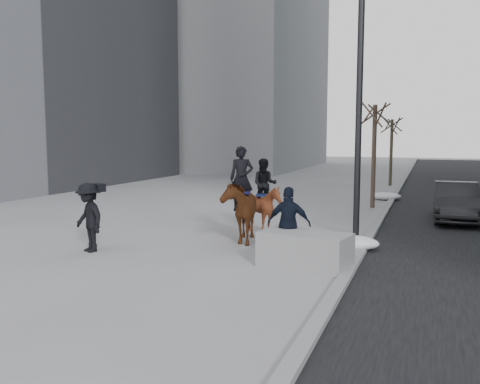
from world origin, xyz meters
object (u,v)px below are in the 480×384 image
at_px(planter, 305,250).
at_px(mounted_left, 240,206).
at_px(car_near, 456,202).
at_px(mounted_right, 263,203).

xyz_separation_m(planter, mounted_left, (-2.38, 2.21, 0.59)).
relative_size(planter, car_near, 0.49).
bearing_deg(planter, mounted_left, 137.10).
distance_m(car_near, mounted_right, 7.13).
bearing_deg(car_near, mounted_right, -141.52).
relative_size(car_near, mounted_right, 1.79).
bearing_deg(mounted_left, mounted_right, 78.28).
xyz_separation_m(car_near, mounted_left, (-5.82, -5.76, 0.32)).
distance_m(planter, car_near, 8.69).
xyz_separation_m(planter, mounted_right, (-2.11, 3.50, 0.51)).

